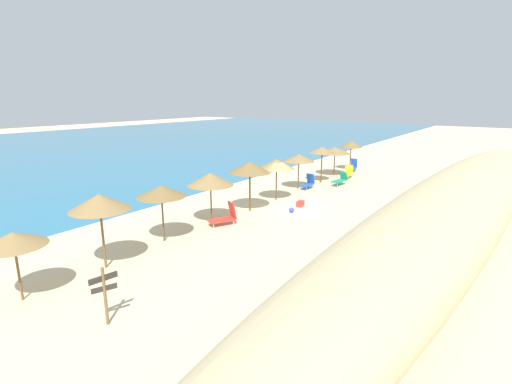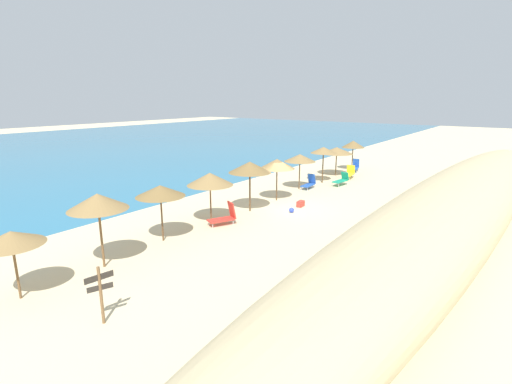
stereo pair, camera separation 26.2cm
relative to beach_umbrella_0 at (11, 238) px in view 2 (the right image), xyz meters
name	(u,v)px [view 2 (the right image)]	position (x,y,z in m)	size (l,w,h in m)	color
ground_plane	(285,207)	(14.39, -1.38, -2.11)	(160.00, 160.00, 0.00)	beige
sea_water	(15,155)	(14.39, 35.42, -2.11)	(160.00, 60.34, 0.01)	teal
dune_ridge	(461,203)	(15.50, -10.60, -0.60)	(40.55, 4.39, 3.03)	#C9B586
beach_umbrella_0	(11,238)	(0.00, 0.00, 0.00)	(2.00, 2.00, 2.35)	brown
beach_umbrella_1	(98,202)	(3.04, -0.05, 0.53)	(2.25, 2.25, 2.96)	brown
beach_umbrella_2	(160,191)	(6.29, 0.27, 0.26)	(2.23, 2.23, 2.64)	brown
beach_umbrella_3	(210,179)	(9.55, 0.25, 0.25)	(2.41, 2.41, 2.70)	brown
beach_umbrella_4	(250,167)	(12.48, -0.13, 0.49)	(2.45, 2.45, 2.92)	brown
beach_umbrella_5	(277,164)	(15.42, -0.08, 0.27)	(2.26, 2.26, 2.70)	brown
beach_umbrella_6	(300,158)	(19.00, 0.30, 0.16)	(2.25, 2.25, 2.55)	brown
beach_umbrella_7	(324,150)	(21.92, -0.10, 0.43)	(1.98, 1.98, 2.79)	brown
beach_umbrella_8	(337,150)	(25.16, 0.25, 0.03)	(2.69, 2.69, 2.41)	brown
beach_umbrella_9	(353,144)	(28.31, 0.10, 0.27)	(2.02, 2.02, 2.69)	brown
lounge_chair_0	(355,166)	(27.98, -0.35, -1.68)	(1.48, 0.88, 1.09)	blue
lounge_chair_1	(341,180)	(21.92, -1.69, -1.68)	(1.59, 0.75, 0.96)	#199972
lounge_chair_2	(349,173)	(24.61, -1.17, -1.66)	(1.66, 0.89, 1.04)	yellow
lounge_chair_3	(309,183)	(19.57, -0.21, -1.71)	(1.41, 0.62, 1.04)	blue
lounge_chair_4	(225,216)	(9.75, -0.54, -1.67)	(1.56, 1.18, 1.17)	red
wooden_signpost	(100,290)	(0.79, -3.52, -1.04)	(0.83, 0.29, 1.79)	brown
beach_ball	(292,210)	(13.62, -2.28, -1.96)	(0.30, 0.30, 0.30)	blue
cooler_box	(301,204)	(15.02, -2.08, -1.94)	(0.57, 0.31, 0.35)	red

